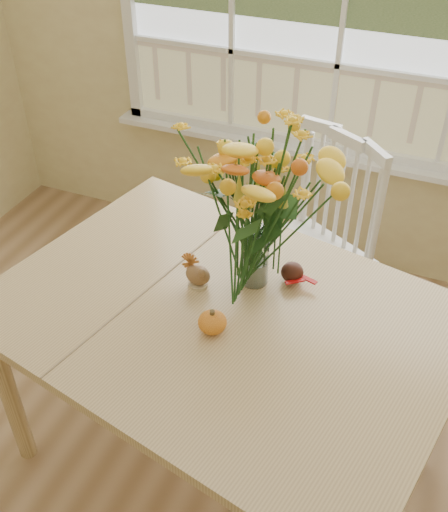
% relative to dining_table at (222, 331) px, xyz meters
% --- Properties ---
extents(wall_back, '(4.00, 0.02, 2.70)m').
position_rel_dining_table_xyz_m(wall_back, '(-0.01, 1.51, 0.62)').
color(wall_back, beige).
rests_on(wall_back, floor).
extents(dining_table, '(1.73, 1.40, 0.82)m').
position_rel_dining_table_xyz_m(dining_table, '(0.00, 0.00, 0.00)').
color(dining_table, tan).
rests_on(dining_table, floor).
extents(windsor_chair, '(0.65, 0.64, 1.05)m').
position_rel_dining_table_xyz_m(windsor_chair, '(0.13, 0.85, -0.14)').
color(windsor_chair, white).
rests_on(windsor_chair, floor).
extents(flower_vase, '(0.46, 0.46, 0.54)m').
position_rel_dining_table_xyz_m(flower_vase, '(0.05, 0.19, 0.42)').
color(flower_vase, white).
rests_on(flower_vase, dining_table).
extents(pumpkin, '(0.09, 0.09, 0.07)m').
position_rel_dining_table_xyz_m(pumpkin, '(0.01, -0.10, 0.13)').
color(pumpkin, '#C35A16').
rests_on(pumpkin, dining_table).
extents(turkey_figurine, '(0.10, 0.07, 0.11)m').
position_rel_dining_table_xyz_m(turkey_figurine, '(-0.13, 0.09, 0.14)').
color(turkey_figurine, '#CCB78C').
rests_on(turkey_figurine, dining_table).
extents(dark_gourd, '(0.12, 0.08, 0.07)m').
position_rel_dining_table_xyz_m(dark_gourd, '(0.17, 0.24, 0.13)').
color(dark_gourd, '#38160F').
rests_on(dark_gourd, dining_table).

